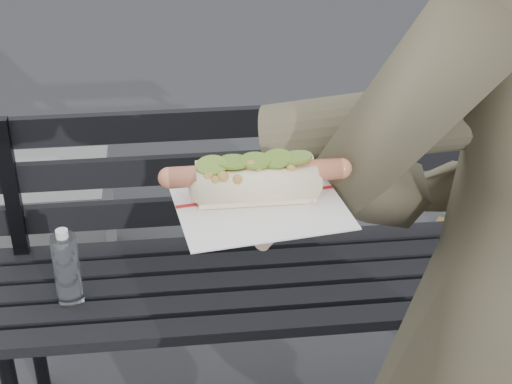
% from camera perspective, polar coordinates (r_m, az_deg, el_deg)
% --- Properties ---
extents(park_bench, '(1.50, 0.44, 0.88)m').
position_cam_1_polar(park_bench, '(2.09, 0.65, -4.09)').
color(park_bench, black).
rests_on(park_bench, ground).
extents(held_hotdog, '(0.64, 0.31, 0.20)m').
position_cam_1_polar(held_hotdog, '(0.99, 11.08, 4.15)').
color(held_hotdog, '#4E4D34').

